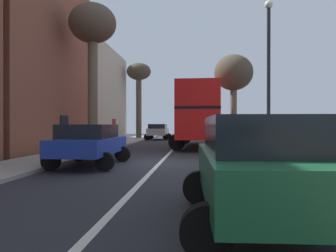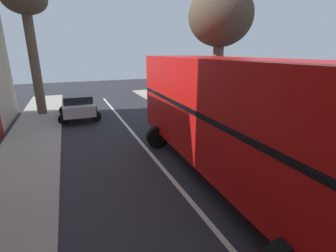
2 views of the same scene
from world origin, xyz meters
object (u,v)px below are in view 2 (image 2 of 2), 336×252
street_tree_right_3 (220,19)px  street_tree_left_4 (26,9)px  double_decker_bus (232,114)px  parked_car_silver_left_0 (78,105)px

street_tree_right_3 → street_tree_left_4: street_tree_left_4 is taller
double_decker_bus → street_tree_left_4: size_ratio=1.33×
double_decker_bus → street_tree_right_3: street_tree_right_3 is taller
street_tree_right_3 → street_tree_left_4: bearing=142.7°
double_decker_bus → street_tree_left_4: (-6.54, 12.42, 4.38)m
street_tree_left_4 → double_decker_bus: bearing=-62.2°
street_tree_left_4 → parked_car_silver_left_0: bearing=-39.8°
double_decker_bus → street_tree_left_4: 14.71m
double_decker_bus → street_tree_right_3: size_ratio=1.47×
parked_car_silver_left_0 → street_tree_right_3: bearing=-36.4°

